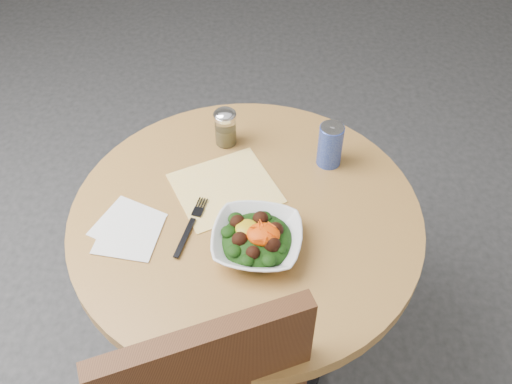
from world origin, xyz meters
TOP-DOWN VIEW (x-y plane):
  - ground at (0.00, 0.00)m, footprint 6.00×6.00m
  - table at (0.00, 0.00)m, footprint 0.90×0.90m
  - cloth_napkin at (-0.06, 0.08)m, footprint 0.33×0.32m
  - paper_napkins at (-0.29, -0.07)m, footprint 0.19×0.21m
  - salad_bowl at (0.03, -0.11)m, footprint 0.23×0.23m
  - fork at (-0.13, -0.05)m, footprint 0.06×0.20m
  - spice_shaker at (-0.07, 0.27)m, footprint 0.06×0.06m
  - beverage_can at (0.22, 0.20)m, footprint 0.07×0.07m

SIDE VIEW (x-z plane):
  - ground at x=0.00m, z-range 0.00..0.00m
  - table at x=0.00m, z-range 0.18..0.93m
  - cloth_napkin at x=-0.06m, z-range 0.75..0.75m
  - paper_napkins at x=-0.29m, z-range 0.75..0.75m
  - fork at x=-0.13m, z-range 0.75..0.76m
  - salad_bowl at x=0.03m, z-range 0.74..0.82m
  - spice_shaker at x=-0.07m, z-range 0.75..0.86m
  - beverage_can at x=0.22m, z-range 0.75..0.88m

